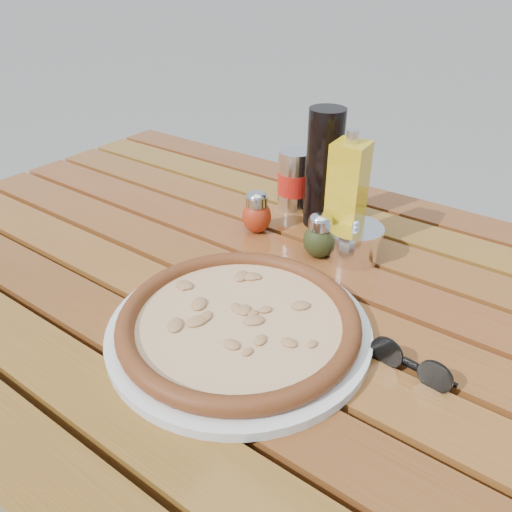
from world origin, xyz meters
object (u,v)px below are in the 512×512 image
Objects in this scene: soda_can at (294,180)px; olive_oil_cruet at (347,196)px; plate at (239,329)px; pepper_shaker at (257,213)px; parmesan_tin at (354,242)px; table at (249,314)px; dark_bottle at (324,169)px; pizza at (239,320)px; sunglasses at (411,364)px; oregano_shaker at (319,236)px.

olive_oil_cruet is (0.15, -0.08, 0.04)m from soda_can.
plate is 0.41m from soda_can.
plate is 0.31m from olive_oil_cruet.
soda_can is at bearing 89.51° from pepper_shaker.
parmesan_tin is (0.03, -0.02, -0.07)m from olive_oil_cruet.
table is 0.30m from dark_bottle.
plate is 1.71× the size of olive_oil_cruet.
table is at bearing -112.77° from olive_oil_cruet.
pepper_shaker is (-0.15, 0.25, 0.02)m from pizza.
table is at bearing -89.50° from dark_bottle.
soda_can reaches higher than pepper_shaker.
soda_can is (-0.08, 0.26, 0.13)m from table.
parmesan_tin is (0.11, 0.15, 0.11)m from table.
olive_oil_cruet is at bearing 89.52° from pizza.
plate is at bearing -58.78° from pepper_shaker.
sunglasses is (0.29, -0.29, -0.09)m from dark_bottle.
plate is 0.37m from dark_bottle.
oregano_shaker is at bearing -61.65° from dark_bottle.
olive_oil_cruet is (0.00, 0.30, 0.09)m from plate.
olive_oil_cruet is at bearing 89.52° from plate.
sunglasses is at bearing -48.71° from parmesan_tin.
oregano_shaker is (-0.02, 0.24, 0.02)m from pizza.
dark_bottle is at bearing 143.93° from olive_oil_cruet.
sunglasses reaches higher than plate.
olive_oil_cruet is at bearing -36.07° from dark_bottle.
olive_oil_cruet reaches higher than sunglasses.
pepper_shaker is 1.00× the size of oregano_shaker.
pepper_shaker reaches higher than table.
sunglasses is (0.37, -0.19, -0.02)m from pepper_shaker.
soda_can reaches higher than parmesan_tin.
table is 17.07× the size of pepper_shaker.
parmesan_tin is 0.96× the size of sunglasses.
dark_bottle reaches higher than plate.
plate is 0.23m from sunglasses.
pizza is at bearing -78.11° from dark_bottle.
pepper_shaker is 0.68× the size of soda_can.
parmesan_tin is (0.03, 0.27, 0.02)m from plate.
pizza is at bearing -58.72° from table.
plate is (0.07, -0.12, 0.08)m from table.
pepper_shaker reaches higher than sunglasses.
soda_can is at bearing 150.34° from parmesan_tin.
parmesan_tin is at bearing 136.53° from sunglasses.
pizza is 0.23m from sunglasses.
sunglasses is (0.29, -0.06, 0.09)m from table.
plate is 4.39× the size of oregano_shaker.
oregano_shaker is 0.30m from sunglasses.
sunglasses is at bearing -40.42° from soda_can.
dark_bottle is (-0.00, 0.23, 0.19)m from table.
pizza is at bearing -58.78° from pepper_shaker.
pepper_shaker is at bearing 121.22° from pizza.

